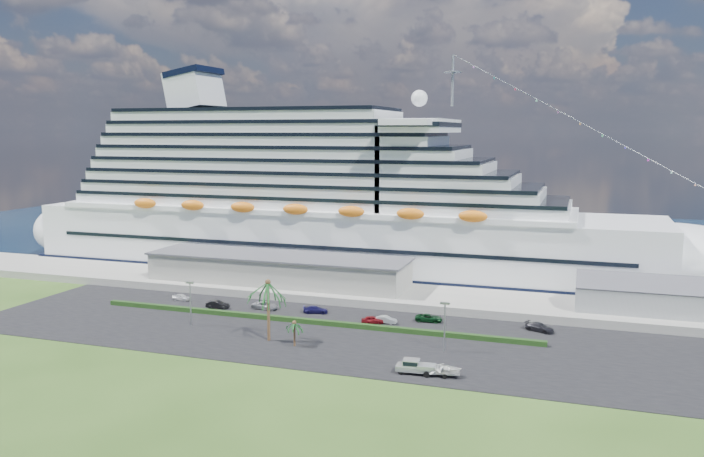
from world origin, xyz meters
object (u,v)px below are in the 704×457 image
(parked_car_3, at_px, (316,310))
(pickup_truck, at_px, (415,366))
(boat_trailer, at_px, (443,369))
(cruise_ship, at_px, (329,207))

(parked_car_3, distance_m, pickup_truck, 38.35)
(pickup_truck, xyz_separation_m, boat_trailer, (4.17, 0.17, 0.00))
(cruise_ship, xyz_separation_m, pickup_truck, (39.53, -67.88, -15.41))
(boat_trailer, bearing_deg, cruise_ship, 122.83)
(cruise_ship, bearing_deg, boat_trailer, -57.17)
(parked_car_3, height_order, pickup_truck, pickup_truck)
(parked_car_3, relative_size, boat_trailer, 0.77)
(parked_car_3, bearing_deg, cruise_ship, 1.87)
(parked_car_3, xyz_separation_m, boat_trailer, (31.19, -27.05, 0.46))
(cruise_ship, distance_m, parked_car_3, 45.40)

